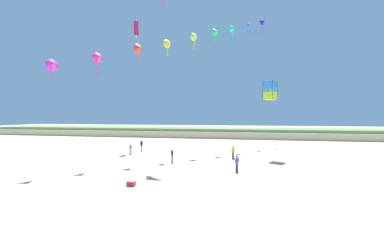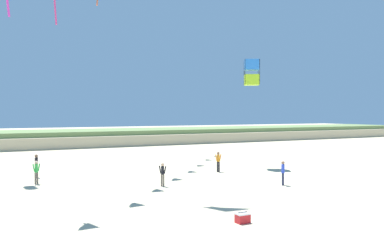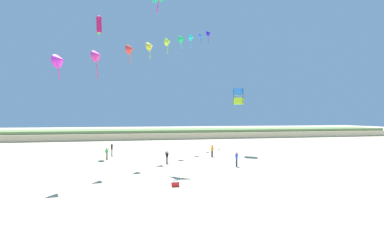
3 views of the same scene
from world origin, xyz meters
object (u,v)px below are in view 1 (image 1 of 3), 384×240
at_px(person_mid_center, 172,155).
at_px(large_kite_high_solo, 270,90).
at_px(person_far_left, 131,148).
at_px(person_far_right, 237,162).
at_px(beach_cooler, 131,183).
at_px(person_near_left, 141,145).
at_px(large_kite_low_lead, 136,28).
at_px(person_near_right, 233,151).

xyz_separation_m(person_mid_center, large_kite_high_solo, (10.53, 5.27, 7.24)).
bearing_deg(person_far_left, person_mid_center, -32.49).
bearing_deg(person_far_right, beach_cooler, -139.59).
distance_m(person_near_left, large_kite_low_lead, 17.73).
height_order(person_mid_center, beach_cooler, person_mid_center).
bearing_deg(large_kite_low_lead, beach_cooler, -66.73).
height_order(person_far_right, large_kite_high_solo, large_kite_high_solo).
xyz_separation_m(person_near_left, person_mid_center, (6.68, -7.29, -0.11)).
distance_m(person_far_right, large_kite_high_solo, 11.63).
bearing_deg(person_near_left, person_far_right, -37.34).
distance_m(large_kite_low_lead, beach_cooler, 27.84).
bearing_deg(person_far_right, large_kite_low_lead, 139.90).
distance_m(person_far_left, beach_cooler, 15.34).
distance_m(person_far_right, large_kite_low_lead, 26.90).
distance_m(person_near_right, large_kite_low_lead, 23.82).
bearing_deg(person_near_right, large_kite_high_solo, 20.01).
bearing_deg(person_near_left, person_far_left, -95.96).
bearing_deg(beach_cooler, person_far_right, 40.41).
relative_size(person_mid_center, large_kite_high_solo, 0.68).
height_order(person_near_right, large_kite_high_solo, large_kite_high_solo).
height_order(person_near_right, person_far_right, person_near_right).
distance_m(person_mid_center, person_far_right, 7.66).
bearing_deg(large_kite_low_lead, person_mid_center, -49.22).
bearing_deg(large_kite_high_solo, person_near_right, -159.99).
xyz_separation_m(person_near_left, large_kite_low_lead, (-1.97, 2.74, 17.41)).
bearing_deg(large_kite_low_lead, person_far_left, -73.32).
bearing_deg(person_far_right, person_mid_center, 155.80).
height_order(person_far_left, large_kite_high_solo, large_kite_high_solo).
height_order(large_kite_low_lead, large_kite_high_solo, large_kite_low_lead).
bearing_deg(person_far_right, person_near_left, 142.66).
bearing_deg(person_near_right, person_near_left, 164.63).
bearing_deg(large_kite_high_solo, person_mid_center, -153.40).
relative_size(person_near_left, large_kite_high_solo, 0.76).
bearing_deg(person_mid_center, large_kite_high_solo, 26.60).
relative_size(person_near_left, person_near_right, 1.04).
xyz_separation_m(person_far_right, large_kite_high_solo, (3.54, 8.42, 7.20)).
bearing_deg(large_kite_low_lead, person_far_right, -40.10).
relative_size(person_near_left, large_kite_low_lead, 0.59).
bearing_deg(person_mid_center, beach_cooler, -91.92).
bearing_deg(beach_cooler, person_mid_center, 88.08).
distance_m(person_mid_center, person_far_left, 8.27).
relative_size(person_near_left, person_far_right, 1.07).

